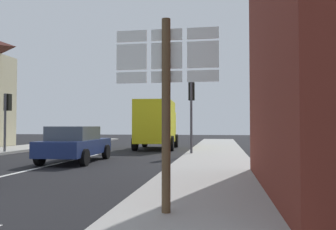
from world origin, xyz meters
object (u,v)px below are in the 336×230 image
at_px(route_sign_post, 166,94).
at_px(traffic_light_near_left, 7,109).
at_px(sedan_far, 75,144).
at_px(delivery_truck, 156,123).
at_px(traffic_light_near_right, 191,101).

xyz_separation_m(route_sign_post, traffic_light_near_left, (-10.44, 10.87, 0.37)).
relative_size(sedan_far, route_sign_post, 1.34).
distance_m(delivery_truck, traffic_light_near_left, 8.71).
distance_m(delivery_truck, route_sign_post, 16.09).
xyz_separation_m(delivery_truck, route_sign_post, (3.26, -15.75, 0.35)).
xyz_separation_m(sedan_far, traffic_light_near_right, (4.49, 3.65, 1.97)).
distance_m(sedan_far, traffic_light_near_left, 6.39).
height_order(sedan_far, traffic_light_near_left, traffic_light_near_left).
height_order(delivery_truck, route_sign_post, route_sign_post).
bearing_deg(traffic_light_near_right, route_sign_post, -86.93).
bearing_deg(traffic_light_near_right, sedan_far, -140.89).
relative_size(sedan_far, traffic_light_near_left, 1.33).
bearing_deg(traffic_light_near_right, traffic_light_near_left, -176.96).
bearing_deg(sedan_far, delivery_truck, 77.08).
bearing_deg(route_sign_post, delivery_truck, 101.71).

